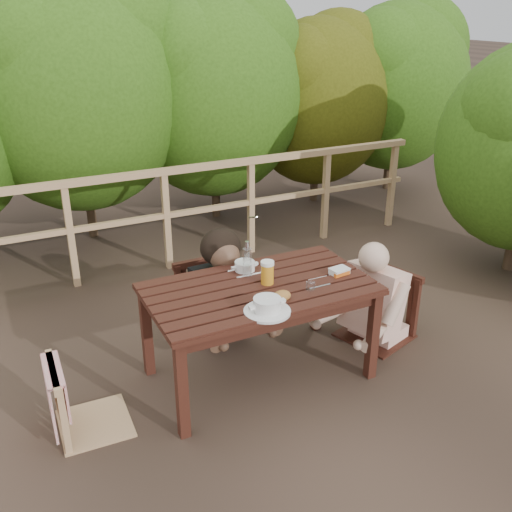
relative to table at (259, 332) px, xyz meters
name	(u,v)px	position (x,y,z in m)	size (l,w,h in m)	color
ground	(259,374)	(0.00, 0.00, -0.34)	(60.00, 60.00, 0.00)	#433126
table	(259,332)	(0.00, 0.00, 0.00)	(1.49, 0.84, 0.69)	black
chair_left	(87,364)	(-1.16, -0.02, 0.10)	(0.45, 0.45, 0.90)	tan
chair_far	(213,272)	(-0.04, 0.71, 0.16)	(0.51, 0.51, 1.02)	black
chair_right	(380,280)	(1.05, 0.05, 0.15)	(0.49, 0.49, 0.99)	black
woman	(212,249)	(-0.04, 0.73, 0.35)	(0.56, 0.69, 1.39)	black
diner_right	(385,256)	(1.08, 0.05, 0.34)	(0.55, 0.68, 1.37)	beige
railing	(167,220)	(0.00, 2.00, 0.16)	(5.60, 0.10, 1.01)	tan
hedge_row	(159,55)	(0.40, 3.20, 1.56)	(6.60, 1.60, 3.80)	#2A4D11
soup_near	(267,306)	(-0.11, -0.32, 0.39)	(0.29, 0.29, 0.10)	white
soup_far	(245,267)	(0.02, 0.26, 0.38)	(0.24, 0.24, 0.08)	white
bread_roll	(282,296)	(0.05, -0.23, 0.38)	(0.12, 0.09, 0.07)	olive
beer_glass	(267,273)	(0.06, 0.01, 0.43)	(0.09, 0.09, 0.17)	orange
bottle	(247,259)	(0.00, 0.18, 0.48)	(0.06, 0.06, 0.27)	white
tumbler	(310,287)	(0.27, -0.20, 0.38)	(0.06, 0.06, 0.07)	white
butter_tub	(339,272)	(0.58, -0.08, 0.37)	(0.13, 0.09, 0.06)	white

